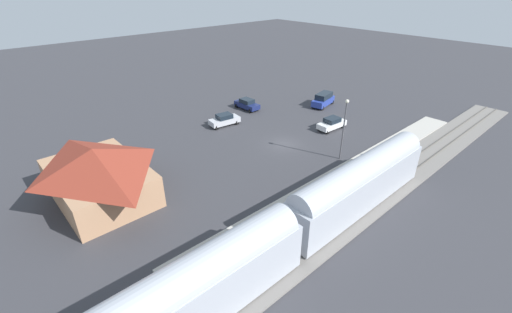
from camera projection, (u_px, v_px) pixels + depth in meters
ground_plane at (284, 144)px, 44.40m from camera, size 200.00×200.00×0.00m
railway_track at (381, 188)px, 35.23m from camera, size 4.80×70.00×0.30m
platform at (349, 173)px, 37.81m from camera, size 3.20×46.00×0.30m
passenger_train at (291, 227)px, 25.61m from camera, size 2.93×36.70×4.98m
station_building at (98, 173)px, 32.68m from camera, size 12.13×8.58×5.38m
pedestrian_on_platform at (380, 151)px, 40.09m from camera, size 0.36×0.36×1.71m
sedan_white at (332, 123)px, 48.41m from camera, size 2.12×4.61×1.74m
suv_blue at (323, 99)px, 56.84m from camera, size 2.93×5.20×2.22m
sedan_navy at (247, 104)px, 55.63m from camera, size 4.54×2.35×1.74m
sedan_silver at (224, 120)px, 49.63m from camera, size 2.41×4.70×1.74m
light_pole_near_platform at (344, 122)px, 38.77m from camera, size 0.44×0.44×7.47m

